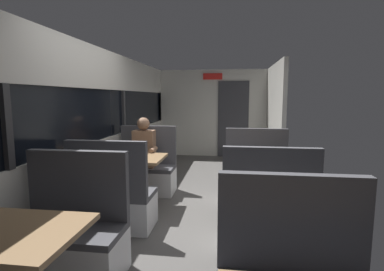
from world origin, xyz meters
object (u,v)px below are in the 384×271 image
bench_mid_window_facing_entry (146,173)px  bench_mid_window_facing_end (113,202)px  dining_table_rear_aisle (262,171)px  seated_passenger (145,161)px  bench_rear_aisle_facing_end (267,216)px  bench_near_window_facing_entry (71,239)px  dining_table_mid_window (132,164)px  bench_rear_aisle_facing_entry (256,180)px  dining_table_near_window (10,245)px

bench_mid_window_facing_entry → bench_mid_window_facing_end: bearing=-90.0°
dining_table_rear_aisle → seated_passenger: 1.97m
bench_mid_window_facing_entry → bench_rear_aisle_facing_end: (1.79, -1.60, 0.00)m
bench_near_window_facing_entry → bench_mid_window_facing_entry: (0.00, 2.35, 0.00)m
bench_mid_window_facing_end → dining_table_rear_aisle: size_ratio=1.22×
bench_near_window_facing_entry → bench_rear_aisle_facing_end: 1.94m
bench_mid_window_facing_entry → bench_rear_aisle_facing_end: bearing=-41.8°
bench_mid_window_facing_end → dining_table_rear_aisle: bearing=15.6°
seated_passenger → dining_table_rear_aisle: bearing=-24.8°
dining_table_mid_window → bench_rear_aisle_facing_entry: bearing=15.6°
bench_near_window_facing_entry → bench_mid_window_facing_end: size_ratio=1.00×
dining_table_near_window → bench_mid_window_facing_end: bench_mid_window_facing_end is taller
bench_rear_aisle_facing_end → bench_near_window_facing_entry: bearing=-157.1°
dining_table_mid_window → bench_rear_aisle_facing_entry: 1.88m
bench_rear_aisle_facing_end → seated_passenger: seated_passenger is taller
bench_rear_aisle_facing_end → dining_table_mid_window: bearing=153.3°
bench_near_window_facing_entry → bench_mid_window_facing_entry: same height
bench_mid_window_facing_entry → seated_passenger: (0.00, -0.07, 0.21)m
bench_near_window_facing_entry → bench_mid_window_facing_end: (0.00, 0.96, 0.00)m
dining_table_near_window → bench_mid_window_facing_entry: (0.00, 3.05, -0.31)m
bench_mid_window_facing_end → bench_rear_aisle_facing_end: 1.80m
dining_table_near_window → bench_rear_aisle_facing_end: size_ratio=0.82×
bench_mid_window_facing_entry → bench_rear_aisle_facing_end: same height
bench_mid_window_facing_entry → bench_rear_aisle_facing_entry: bearing=-6.4°
bench_mid_window_facing_end → bench_rear_aisle_facing_entry: bearing=33.8°
bench_rear_aisle_facing_end → dining_table_near_window: bearing=-140.9°
bench_mid_window_facing_end → seated_passenger: bearing=90.0°
bench_near_window_facing_entry → seated_passenger: size_ratio=0.87×
bench_mid_window_facing_end → bench_mid_window_facing_entry: (0.00, 1.40, 0.00)m
dining_table_near_window → bench_near_window_facing_entry: 0.77m
dining_table_near_window → bench_rear_aisle_facing_entry: (1.79, 2.85, -0.31)m
dining_table_near_window → bench_rear_aisle_facing_end: bearing=39.1°
bench_rear_aisle_facing_entry → seated_passenger: size_ratio=0.87×
bench_mid_window_facing_end → seated_passenger: seated_passenger is taller
bench_mid_window_facing_end → bench_mid_window_facing_entry: 1.40m
bench_mid_window_facing_end → dining_table_mid_window: bearing=90.0°
bench_mid_window_facing_entry → dining_table_rear_aisle: bearing=-26.7°
dining_table_mid_window → dining_table_rear_aisle: 1.80m
bench_near_window_facing_entry → bench_mid_window_facing_end: same height
dining_table_near_window → seated_passenger: (0.00, 2.98, -0.10)m
dining_table_near_window → dining_table_mid_window: size_ratio=1.00×
dining_table_mid_window → bench_mid_window_facing_end: size_ratio=0.82×
dining_table_mid_window → bench_mid_window_facing_end: bench_mid_window_facing_end is taller
seated_passenger → bench_rear_aisle_facing_end: bearing=-40.5°
bench_near_window_facing_entry → dining_table_rear_aisle: (1.79, 1.46, 0.31)m
bench_mid_window_facing_entry → bench_rear_aisle_facing_end: 2.40m
bench_mid_window_facing_entry → bench_near_window_facing_entry: bearing=-90.0°
bench_mid_window_facing_end → bench_rear_aisle_facing_entry: size_ratio=1.00×
dining_table_mid_window → seated_passenger: (0.00, 0.63, -0.10)m
bench_rear_aisle_facing_entry → seated_passenger: 1.81m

